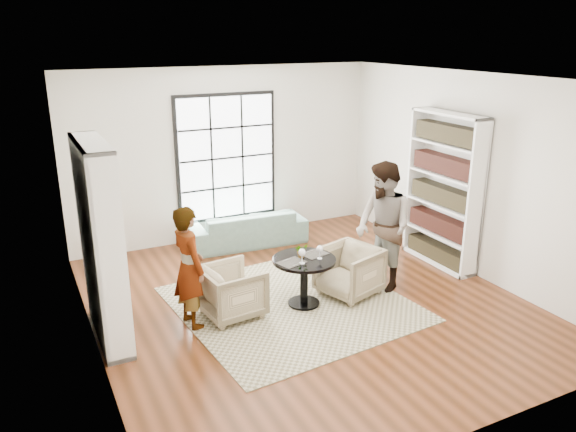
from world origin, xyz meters
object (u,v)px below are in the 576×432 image
flower_centerpiece (301,251)px  pedestal_table (304,271)px  armchair_left (232,291)px  person_right (383,227)px  sofa (247,228)px  wine_glass_right (320,249)px  wine_glass_left (302,253)px  armchair_right (349,271)px  person_left (189,267)px

flower_centerpiece → pedestal_table: bearing=-79.4°
armchair_left → person_right: (2.24, -0.15, 0.58)m
sofa → wine_glass_right: (-0.02, -2.59, 0.52)m
person_right → wine_glass_right: (-1.09, -0.10, -0.11)m
pedestal_table → wine_glass_left: (-0.10, -0.13, 0.33)m
sofa → person_right: person_right is taller
armchair_right → person_right: (0.55, -0.00, 0.57)m
armchair_right → person_left: 2.29m
sofa → armchair_left: bearing=66.9°
sofa → armchair_right: size_ratio=2.63×
armchair_right → wine_glass_right: size_ratio=4.09×
armchair_right → wine_glass_left: wine_glass_left is taller
armchair_right → flower_centerpiece: size_ratio=4.05×
wine_glass_left → wine_glass_right: size_ratio=1.10×
pedestal_table → flower_centerpiece: size_ratio=4.46×
wine_glass_left → armchair_right: bearing=9.8°
person_left → wine_glass_left: size_ratio=7.63×
flower_centerpiece → sofa: bearing=84.9°
armchair_right → person_left: bearing=-110.9°
sofa → person_left: 2.94m
sofa → person_right: 2.78m
wine_glass_left → sofa: bearing=83.3°
flower_centerpiece → wine_glass_right: bearing=-39.4°
pedestal_table → wine_glass_left: wine_glass_left is taller
person_right → armchair_right: bearing=-89.2°
sofa → armchair_left: size_ratio=2.70×
wine_glass_right → flower_centerpiece: bearing=140.6°
person_right → flower_centerpiece: size_ratio=9.71×
armchair_right → flower_centerpiece: 0.84m
armchair_right → person_right: bearing=73.0°
armchair_left → armchair_right: armchair_right is taller
pedestal_table → flower_centerpiece: flower_centerpiece is taller
wine_glass_right → person_left: bearing=171.5°
armchair_left → flower_centerpiece: 1.06m
flower_centerpiece → armchair_right: bearing=-4.2°
pedestal_table → armchair_left: armchair_left is taller
person_left → person_right: person_right is taller
wine_glass_right → flower_centerpiece: 0.25m
sofa → person_right: size_ratio=1.10×
armchair_left → person_right: bearing=-99.8°
person_left → sofa: bearing=-45.9°
person_right → flower_centerpiece: person_right is taller
pedestal_table → armchair_right: armchair_right is taller
pedestal_table → person_left: bearing=174.0°
wine_glass_left → person_right: bearing=5.9°
sofa → wine_glass_left: 2.70m
person_left → wine_glass_right: (1.70, -0.25, 0.03)m
wine_glass_left → flower_centerpiece: size_ratio=1.08×
sofa → armchair_right: bearing=105.3°
armchair_left → armchair_right: 1.70m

